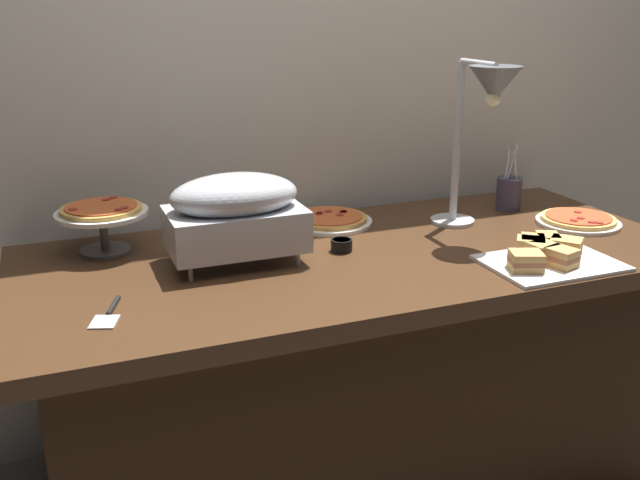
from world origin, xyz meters
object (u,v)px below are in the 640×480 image
Objects in this scene: heat_lamp at (486,103)px; chafing_dish at (235,213)px; serving_spatula at (109,314)px; pizza_plate_center at (578,220)px; pizza_plate_front at (329,220)px; pizza_plate_raised_stand at (102,215)px; sandwich_platter at (546,255)px; sauce_cup_near at (342,245)px; utensil_holder at (509,192)px.

chafing_dish is at bearing 177.16° from heat_lamp.
serving_spatula is (-0.36, -0.23, -0.14)m from chafing_dish.
pizza_plate_front is at bearing 157.97° from pizza_plate_center.
pizza_plate_raised_stand is at bearing 85.50° from serving_spatula.
sandwich_platter is at bearing -53.48° from pizza_plate_front.
sauce_cup_near is 0.36× the size of serving_spatula.
sandwich_platter is at bearing -4.34° from serving_spatula.
sauce_cup_near reaches higher than serving_spatula.
chafing_dish is 0.40m from pizza_plate_raised_stand.
chafing_dish reaches higher than pizza_plate_front.
pizza_plate_center is at bearing -3.18° from chafing_dish.
utensil_holder reaches higher than pizza_plate_center.
pizza_plate_raised_stand is 0.68m from sauce_cup_near.
utensil_holder is at bearing 38.29° from heat_lamp.
serving_spatula is at bearing -147.53° from chafing_dish.
pizza_plate_front is 0.69m from sandwich_platter.
heat_lamp is at bearing -36.15° from pizza_plate_front.
pizza_plate_center is 1.02× the size of pizza_plate_raised_stand.
pizza_plate_front is 0.87m from serving_spatula.
serving_spatula is at bearing -163.76° from utensil_holder.
pizza_plate_center is at bearing 37.80° from sandwich_platter.
sandwich_platter reaches higher than serving_spatula.
pizza_plate_raised_stand is at bearing 158.73° from sauce_cup_near.
sandwich_platter reaches higher than sauce_cup_near.
pizza_plate_raised_stand is at bearing -178.73° from pizza_plate_front.
heat_lamp is at bearing 97.08° from sandwich_platter.
pizza_plate_front is at bearing 173.60° from utensil_holder.
pizza_plate_front is 1.63× the size of serving_spatula.
sandwich_platter is at bearing -22.16° from chafing_dish.
heat_lamp is at bearing -1.98° from sauce_cup_near.
pizza_plate_front is 0.64m from utensil_holder.
pizza_plate_center is 0.75× the size of sandwich_platter.
heat_lamp is at bearing 176.13° from pizza_plate_center.
sauce_cup_near is 0.27× the size of utensil_holder.
chafing_dish reaches higher than pizza_plate_raised_stand.
utensil_holder reaches higher than pizza_plate_raised_stand.
utensil_holder reaches higher than sauce_cup_near.
pizza_plate_raised_stand is (-0.33, 0.22, -0.03)m from chafing_dish.
pizza_plate_center is 0.26m from utensil_holder.
heat_lamp reaches higher than pizza_plate_raised_stand.
sandwich_platter is (0.41, -0.55, 0.01)m from pizza_plate_front.
chafing_dish reaches higher than pizza_plate_center.
pizza_plate_center is 1.48m from serving_spatula.
utensil_holder is (1.33, -0.06, -0.05)m from pizza_plate_raised_stand.
utensil_holder reaches higher than sandwich_platter.
chafing_dish is at bearing 32.47° from serving_spatula.
serving_spatula is at bearing -147.29° from pizza_plate_front.
pizza_plate_center is at bearing -11.21° from pizza_plate_raised_stand.
sandwich_platter is 2.05× the size of serving_spatula.
chafing_dish is 1.58× the size of utensil_holder.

